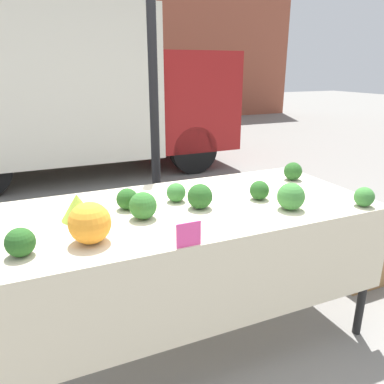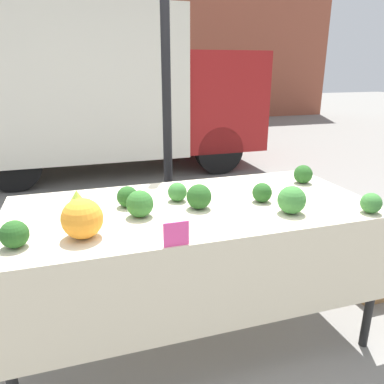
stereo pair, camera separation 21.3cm
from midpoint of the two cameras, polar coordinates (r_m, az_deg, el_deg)
ground_plane at (r=2.60m, az=-2.50°, el=-20.67°), size 40.00×40.00×0.00m
building_facade at (r=12.17m, az=-22.03°, el=24.35°), size 16.00×0.60×6.27m
tent_pole at (r=2.96m, az=-7.83°, el=10.83°), size 0.07×0.07×2.51m
parked_truck at (r=6.39m, az=-18.40°, el=14.71°), size 4.55×2.20×2.47m
market_table at (r=2.13m, az=-2.10°, el=-5.22°), size 2.08×0.97×0.89m
orange_cauliflower at (r=1.76m, az=-18.70°, el=-4.56°), size 0.19×0.19×0.19m
romanesco_head at (r=2.05m, az=-19.94°, el=-2.19°), size 0.17×0.17×0.14m
broccoli_head_0 at (r=1.97m, az=-10.57°, el=-2.12°), size 0.14×0.14×0.14m
broccoli_head_1 at (r=2.24m, az=7.59°, el=0.22°), size 0.12×0.12×0.12m
broccoli_head_2 at (r=2.12m, az=-12.70°, el=-1.09°), size 0.12×0.12×0.12m
broccoli_head_3 at (r=2.29m, az=22.40°, el=-0.74°), size 0.11×0.11×0.11m
broccoli_head_4 at (r=1.77m, az=-27.93°, el=-6.87°), size 0.12×0.12×0.12m
broccoli_head_5 at (r=2.20m, az=-5.21°, el=-0.11°), size 0.11×0.11×0.11m
broccoli_head_6 at (r=2.08m, az=-1.70°, el=-0.72°), size 0.14×0.14×0.14m
broccoli_head_7 at (r=2.68m, az=12.97°, el=3.06°), size 0.13×0.13×0.13m
broccoli_head_8 at (r=2.11m, az=12.08°, el=-0.72°), size 0.15×0.15×0.15m
price_sign at (r=1.65m, az=-4.23°, el=-6.56°), size 0.12×0.01×0.11m
produce_crate at (r=3.27m, az=22.44°, el=-9.70°), size 0.41×0.33×0.34m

